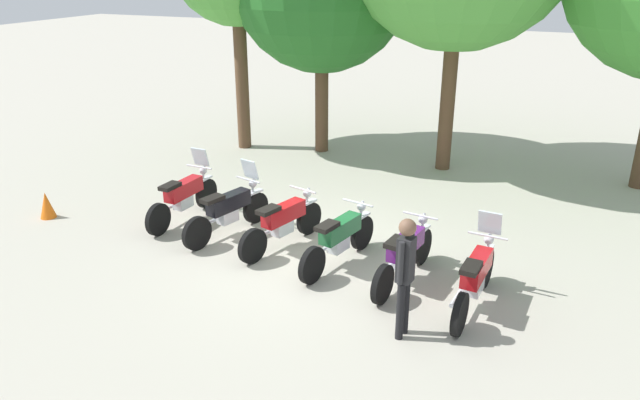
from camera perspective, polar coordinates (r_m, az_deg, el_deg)
ground_plane at (r=10.85m, az=-1.02°, el=-5.32°), size 80.00×80.00×0.00m
motorcycle_0 at (r=12.44m, az=-12.79°, el=0.38°), size 0.62×2.19×1.37m
motorcycle_1 at (r=11.60m, az=-8.66°, el=-0.91°), size 0.82×2.14×1.37m
motorcycle_2 at (r=11.00m, az=-3.53°, el=-2.08°), size 0.83×2.13×0.99m
motorcycle_3 at (r=10.36m, az=1.86°, el=-3.61°), size 0.77×2.16×0.99m
motorcycle_4 at (r=9.92m, az=8.04°, el=-5.05°), size 0.70×2.18×0.99m
motorcycle_5 at (r=9.41m, az=14.55°, el=-7.07°), size 0.62×2.19×1.37m
person_0 at (r=8.26m, az=8.09°, el=-6.47°), size 0.27×0.41×1.80m
traffic_cone at (r=13.54m, az=-24.51°, el=-0.44°), size 0.32×0.32×0.55m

